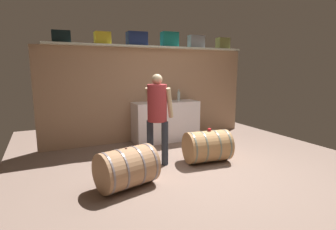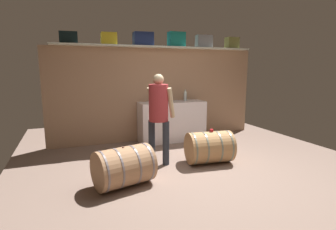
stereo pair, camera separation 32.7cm
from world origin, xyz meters
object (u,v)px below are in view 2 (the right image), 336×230
at_px(toolcase_teal, 176,39).
at_px(work_cabinet, 172,121).
at_px(toolcase_olive, 232,43).
at_px(winemaker_pouring, 159,110).
at_px(tasting_cup, 212,130).
at_px(toolcase_grey, 204,41).
at_px(wine_barrel_far, 124,167).
at_px(wine_bottle_clear, 185,96).
at_px(wine_barrel_near, 209,147).
at_px(toolcase_yellow, 109,39).
at_px(toolcase_navy, 143,39).
at_px(wine_glass, 163,98).
at_px(toolcase_black, 69,38).

distance_m(toolcase_teal, work_cabinet, 1.90).
distance_m(toolcase_olive, winemaker_pouring, 3.19).
bearing_deg(toolcase_olive, tasting_cup, -130.47).
height_order(toolcase_grey, toolcase_olive, toolcase_grey).
bearing_deg(wine_barrel_far, toolcase_grey, 27.70).
distance_m(work_cabinet, wine_bottle_clear, 0.68).
bearing_deg(wine_barrel_far, wine_barrel_near, -0.52).
distance_m(toolcase_yellow, wine_barrel_far, 2.99).
xyz_separation_m(wine_bottle_clear, winemaker_pouring, (-1.13, -1.35, -0.07)).
bearing_deg(toolcase_navy, winemaker_pouring, -92.77).
height_order(wine_glass, wine_barrel_far, wine_glass).
bearing_deg(wine_barrel_far, toolcase_yellow, 70.77).
xyz_separation_m(toolcase_teal, toolcase_olive, (1.51, 0.00, -0.03)).
xyz_separation_m(toolcase_teal, work_cabinet, (-0.18, -0.18, -1.88)).
xyz_separation_m(toolcase_olive, wine_barrel_near, (-1.62, -1.80, -2.03)).
height_order(wine_barrel_far, tasting_cup, tasting_cup).
bearing_deg(toolcase_black, wine_bottle_clear, -0.84).
relative_size(wine_barrel_near, tasting_cup, 13.65).
distance_m(wine_bottle_clear, wine_glass, 0.61).
bearing_deg(toolcase_black, toolcase_navy, 2.50).
bearing_deg(toolcase_yellow, toolcase_grey, 3.02).
bearing_deg(work_cabinet, toolcase_teal, 44.72).
bearing_deg(wine_bottle_clear, wine_glass, -169.18).
bearing_deg(toolcase_teal, toolcase_yellow, 179.25).
distance_m(wine_bottle_clear, tasting_cup, 1.73).
height_order(toolcase_yellow, tasting_cup, toolcase_yellow).
bearing_deg(toolcase_olive, toolcase_teal, -179.19).
distance_m(toolcase_yellow, toolcase_teal, 1.54).
xyz_separation_m(work_cabinet, wine_barrel_far, (-1.57, -2.02, -0.17)).
bearing_deg(wine_barrel_far, work_cabinet, 38.20).
relative_size(toolcase_black, toolcase_teal, 0.90).
bearing_deg(winemaker_pouring, toolcase_navy, 131.68).
relative_size(toolcase_navy, wine_barrel_near, 0.50).
distance_m(wine_bottle_clear, wine_barrel_near, 1.84).
bearing_deg(wine_bottle_clear, toolcase_black, 176.66).
xyz_separation_m(toolcase_teal, tasting_cup, (-0.07, -1.80, -1.75)).
bearing_deg(toolcase_teal, work_cabinet, -136.03).
relative_size(toolcase_yellow, toolcase_navy, 0.75).
xyz_separation_m(toolcase_yellow, toolcase_grey, (2.26, 0.00, 0.02)).
height_order(wine_glass, wine_barrel_near, wine_glass).
bearing_deg(work_cabinet, wine_glass, -161.11).
bearing_deg(wine_glass, toolcase_grey, 12.83).
bearing_deg(wine_barrel_near, toolcase_navy, 117.87).
xyz_separation_m(toolcase_yellow, work_cabinet, (1.37, -0.18, -1.84)).
bearing_deg(tasting_cup, wine_bottle_clear, 81.75).
bearing_deg(winemaker_pouring, toolcase_black, -179.46).
xyz_separation_m(toolcase_olive, work_cabinet, (-1.69, -0.18, -1.85)).
xyz_separation_m(wine_barrel_far, tasting_cup, (1.67, 0.39, 0.31)).
relative_size(toolcase_olive, tasting_cup, 5.05).
xyz_separation_m(toolcase_black, wine_barrel_far, (0.60, -2.20, -2.00)).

